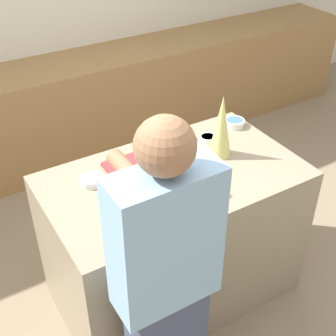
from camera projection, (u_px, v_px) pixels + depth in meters
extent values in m
plane|color=gray|center=(173.00, 288.00, 3.07)|extent=(12.00, 12.00, 0.00)
cube|color=white|center=(36.00, 5.00, 3.84)|extent=(8.00, 0.05, 2.60)
cube|color=#9E7547|center=(64.00, 113.00, 4.10)|extent=(6.00, 0.60, 0.89)
cube|color=gray|center=(174.00, 237.00, 2.80)|extent=(1.42, 0.82, 0.92)
cube|color=#9E9EA8|center=(174.00, 191.00, 2.42)|extent=(0.41, 0.34, 0.01)
cube|color=brown|center=(174.00, 182.00, 2.38)|extent=(0.19, 0.15, 0.11)
cube|color=white|center=(174.00, 169.00, 2.34)|extent=(0.21, 0.17, 0.05)
cylinder|color=brown|center=(180.00, 154.00, 2.35)|extent=(0.02, 0.02, 0.06)
cone|color=#DBD675|center=(221.00, 126.00, 2.60)|extent=(0.13, 0.13, 0.37)
cylinder|color=silver|center=(163.00, 159.00, 2.63)|extent=(0.10, 0.10, 0.04)
cylinder|color=red|center=(163.00, 156.00, 2.63)|extent=(0.08, 0.08, 0.01)
cylinder|color=white|center=(91.00, 180.00, 2.47)|extent=(0.13, 0.13, 0.04)
cylinder|color=#4770DB|center=(91.00, 178.00, 2.46)|extent=(0.10, 0.10, 0.01)
cylinder|color=white|center=(235.00, 123.00, 2.97)|extent=(0.13, 0.13, 0.04)
cylinder|color=#4770DB|center=(235.00, 121.00, 2.96)|extent=(0.10, 0.10, 0.01)
cylinder|color=white|center=(208.00, 139.00, 2.82)|extent=(0.10, 0.10, 0.04)
cylinder|color=white|center=(208.00, 137.00, 2.81)|extent=(0.08, 0.08, 0.01)
cylinder|color=white|center=(179.00, 135.00, 2.83)|extent=(0.13, 0.13, 0.05)
cylinder|color=green|center=(179.00, 133.00, 2.82)|extent=(0.10, 0.10, 0.01)
cube|color=#B23338|center=(125.00, 165.00, 2.60)|extent=(0.22, 0.16, 0.02)
cube|color=#8CB7E0|center=(165.00, 240.00, 1.82)|extent=(0.44, 0.20, 0.64)
sphere|color=#996B4C|center=(165.00, 146.00, 1.57)|extent=(0.22, 0.22, 0.22)
cylinder|color=#996B4C|center=(137.00, 182.00, 1.89)|extent=(0.07, 0.44, 0.07)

